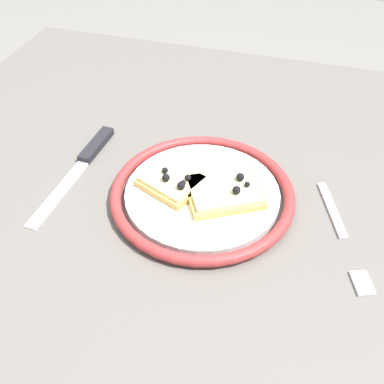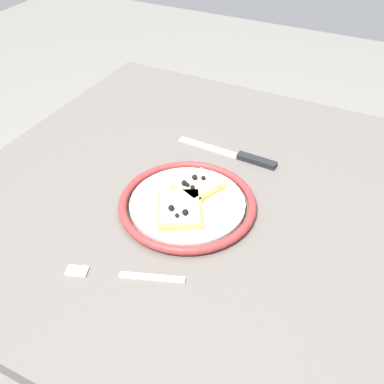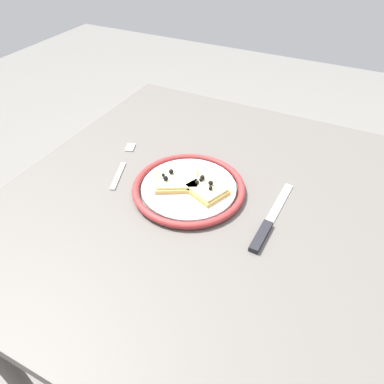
% 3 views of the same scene
% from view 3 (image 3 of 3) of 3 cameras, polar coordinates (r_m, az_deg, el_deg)
% --- Properties ---
extents(ground_plane, '(6.00, 6.00, 0.00)m').
position_cam_3_polar(ground_plane, '(1.42, 1.96, -23.32)').
color(ground_plane, slate).
extents(dining_table, '(0.94, 0.95, 0.72)m').
position_cam_3_polar(dining_table, '(0.89, 2.88, -5.03)').
color(dining_table, '#5B5651').
rests_on(dining_table, ground_plane).
extents(plate, '(0.27, 0.27, 0.02)m').
position_cam_3_polar(plate, '(0.85, -0.44, 0.77)').
color(plate, white).
rests_on(plate, dining_table).
extents(pizza_slice_near, '(0.11, 0.10, 0.03)m').
position_cam_3_polar(pizza_slice_near, '(0.82, 2.30, 0.45)').
color(pizza_slice_near, tan).
rests_on(pizza_slice_near, plate).
extents(pizza_slice_far, '(0.13, 0.12, 0.03)m').
position_cam_3_polar(pizza_slice_far, '(0.85, -2.40, 1.99)').
color(pizza_slice_far, tan).
rests_on(pizza_slice_far, plate).
extents(knife, '(0.03, 0.24, 0.01)m').
position_cam_3_polar(knife, '(0.77, 11.82, -5.44)').
color(knife, silver).
rests_on(knife, dining_table).
extents(fork, '(0.09, 0.19, 0.00)m').
position_cam_3_polar(fork, '(0.95, -10.97, 4.36)').
color(fork, beige).
rests_on(fork, dining_table).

